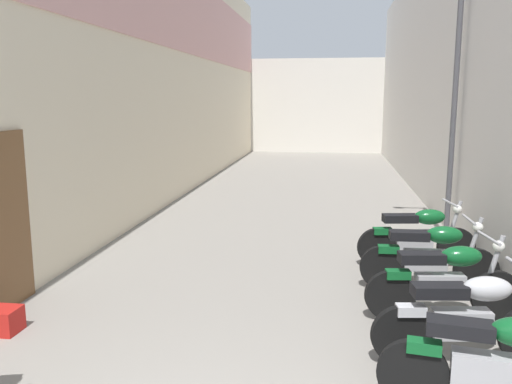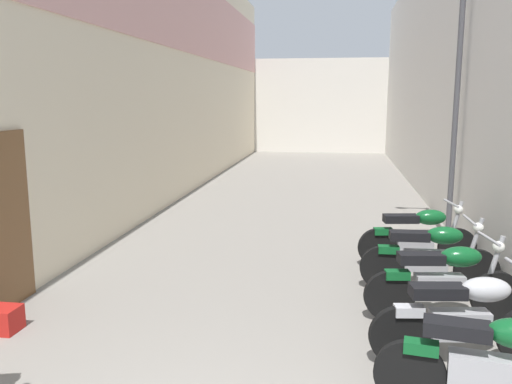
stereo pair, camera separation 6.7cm
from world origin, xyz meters
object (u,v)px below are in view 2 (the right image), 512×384
object	(u,v)px
motorcycle_fourth	(430,255)
street_lamp	(453,78)
motorcycle_nearest	(493,364)
motorcycle_third	(445,280)
motorcycle_fifth	(419,235)
motorcycle_second	(466,317)

from	to	relation	value
motorcycle_fourth	street_lamp	distance (m)	3.79
motorcycle_nearest	motorcycle_third	distance (m)	2.01
street_lamp	motorcycle_fifth	bearing A→B (deg)	-112.19
motorcycle_nearest	street_lamp	bearing A→B (deg)	83.08
motorcycle_second	street_lamp	world-z (taller)	street_lamp
motorcycle_fifth	motorcycle_second	bearing A→B (deg)	-90.00
motorcycle_second	motorcycle_third	size ratio (longest dim) A/B	1.00
motorcycle_nearest	motorcycle_second	bearing A→B (deg)	90.00
motorcycle_second	motorcycle_third	bearing A→B (deg)	90.00
motorcycle_fourth	motorcycle_second	bearing A→B (deg)	-90.00
motorcycle_second	street_lamp	distance (m)	5.50
motorcycle_nearest	motorcycle_second	distance (m)	0.93
motorcycle_fifth	motorcycle_nearest	bearing A→B (deg)	-90.00
motorcycle_third	motorcycle_fourth	size ratio (longest dim) A/B	1.00
motorcycle_third	motorcycle_fourth	bearing A→B (deg)	89.99
motorcycle_second	motorcycle_fourth	size ratio (longest dim) A/B	1.00
motorcycle_fourth	motorcycle_fifth	size ratio (longest dim) A/B	1.01
motorcycle_third	motorcycle_fourth	xyz separation A→B (m)	(0.00, 1.00, 0.00)
motorcycle_third	motorcycle_fifth	bearing A→B (deg)	90.00
motorcycle_third	street_lamp	bearing A→B (deg)	79.50
motorcycle_third	motorcycle_nearest	bearing A→B (deg)	-90.00
motorcycle_fifth	street_lamp	size ratio (longest dim) A/B	0.36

